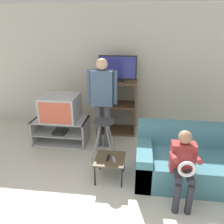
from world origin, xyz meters
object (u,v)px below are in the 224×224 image
at_px(couch, 196,162).
at_px(person_seated_child, 183,163).
at_px(media_shelf, 117,106).
at_px(snack_table, 110,161).
at_px(person_standing_adult, 102,96).
at_px(television_flat, 118,69).
at_px(television_main, 61,108).
at_px(folding_stool, 104,128).
at_px(remote_control_black, 108,158).
at_px(tv_stand, 61,131).
at_px(remote_control_white, 114,160).

bearing_deg(couch, person_seated_child, -121.54).
relative_size(media_shelf, snack_table, 2.57).
bearing_deg(person_standing_adult, television_flat, 74.07).
xyz_separation_m(television_main, folding_stool, (0.91, -0.48, -0.16)).
distance_m(remote_control_black, person_standing_adult, 1.18).
relative_size(tv_stand, folding_stool, 1.48).
distance_m(remote_control_white, person_standing_adult, 1.24).
bearing_deg(snack_table, person_standing_adult, 105.63).
xyz_separation_m(media_shelf, folding_stool, (-0.10, -1.10, -0.01)).
bearing_deg(media_shelf, person_standing_adult, -105.27).
xyz_separation_m(television_main, snack_table, (1.08, -1.02, -0.42)).
xyz_separation_m(media_shelf, person_seated_child, (1.04, -1.97, 0.00)).
relative_size(remote_control_black, couch, 0.08).
bearing_deg(folding_stool, tv_stand, 153.20).
distance_m(snack_table, person_seated_child, 1.06).
distance_m(folding_stool, person_standing_adult, 0.61).
relative_size(folding_stool, remote_control_black, 4.89).
height_order(snack_table, remote_control_black, remote_control_black).
height_order(person_standing_adult, person_seated_child, person_standing_adult).
bearing_deg(tv_stand, television_main, 11.82).
bearing_deg(folding_stool, television_main, 152.26).
bearing_deg(television_main, remote_control_white, -42.79).
xyz_separation_m(media_shelf, remote_control_black, (0.05, -1.65, -0.22)).
bearing_deg(remote_control_black, folding_stool, 108.99).
xyz_separation_m(tv_stand, remote_control_white, (1.18, -1.06, 0.12)).
xyz_separation_m(tv_stand, media_shelf, (1.04, 0.63, 0.33)).
relative_size(tv_stand, media_shelf, 0.93).
height_order(television_main, television_flat, television_flat).
bearing_deg(person_seated_child, couch, 58.46).
bearing_deg(snack_table, television_flat, 92.26).
height_order(snack_table, remote_control_white, remote_control_white).
distance_m(remote_control_black, remote_control_white, 0.10).
relative_size(folding_stool, person_seated_child, 0.72).
height_order(remote_control_white, person_seated_child, person_seated_child).
bearing_deg(remote_control_white, television_flat, 79.80).
bearing_deg(person_standing_adult, remote_control_black, -75.83).
distance_m(tv_stand, remote_control_black, 1.49).
bearing_deg(television_main, person_standing_adult, -4.89).
distance_m(couch, person_standing_adult, 1.88).
xyz_separation_m(snack_table, person_standing_adult, (-0.27, 0.95, 0.71)).
bearing_deg(remote_control_black, television_main, 139.31).
bearing_deg(television_flat, remote_control_black, -88.61).
bearing_deg(person_seated_child, television_main, 146.70).
height_order(media_shelf, television_flat, television_flat).
bearing_deg(television_flat, person_seated_child, -62.47).
bearing_deg(snack_table, person_seated_child, -18.83).
bearing_deg(person_seated_child, folding_stool, 142.74).
height_order(folding_stool, remote_control_white, folding_stool).
distance_m(television_main, remote_control_black, 1.52).
bearing_deg(person_seated_child, person_standing_adult, 133.95).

